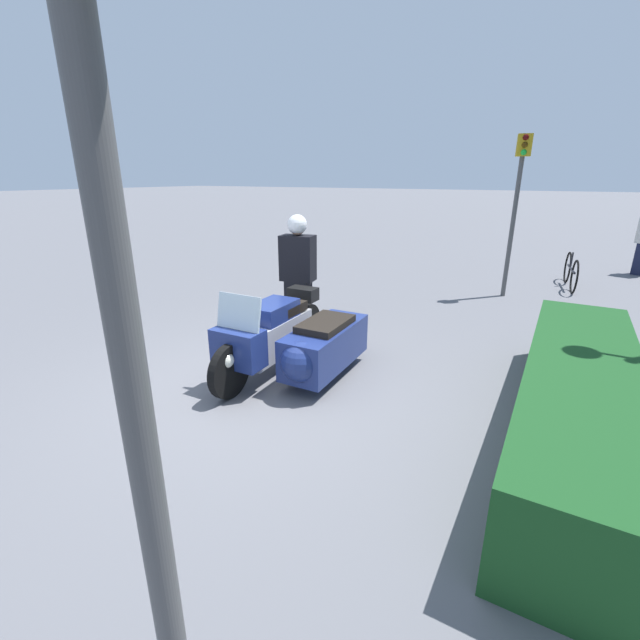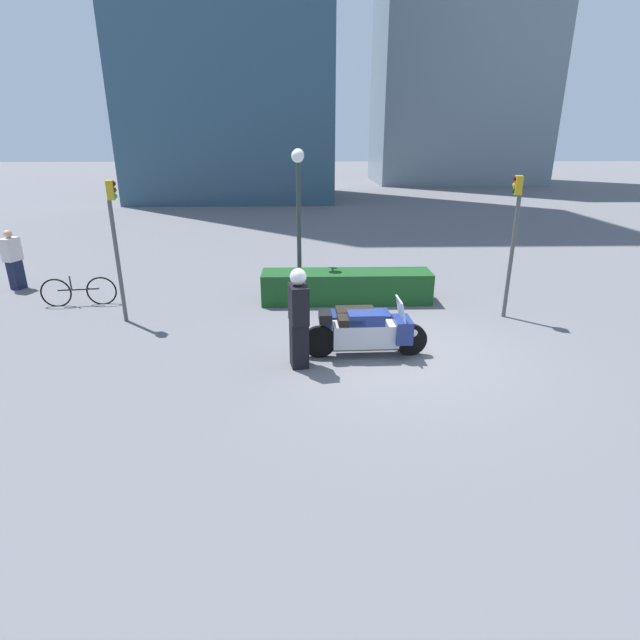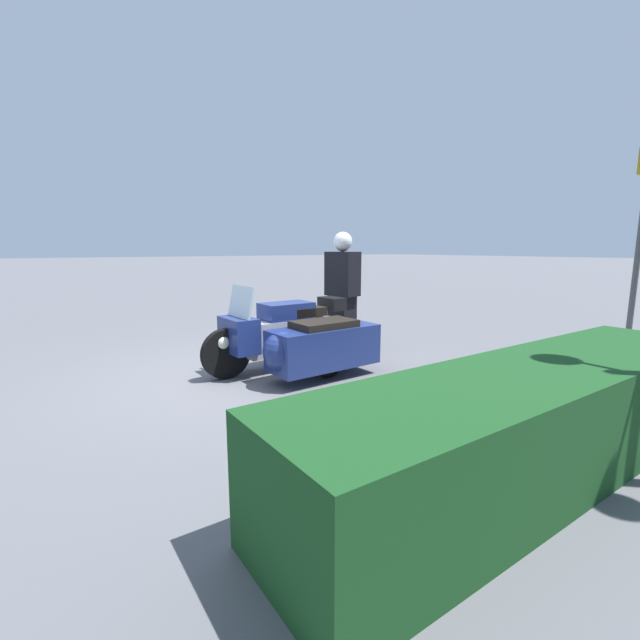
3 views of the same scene
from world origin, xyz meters
TOP-DOWN VIEW (x-y plane):
  - ground_plane at (0.00, 0.00)m, footprint 160.00×160.00m
  - police_motorcycle at (-0.67, 0.24)m, footprint 2.42×1.28m
  - officer_rider at (-1.98, -0.54)m, footprint 0.40×0.56m
  - hedge_bush_curbside at (-0.80, 3.31)m, footprint 4.31×0.96m
  - traffic_light_near at (2.82, 2.05)m, footprint 0.22×0.28m
  - traffic_light_far at (-6.00, 2.00)m, footprint 0.22×0.28m
  - bicycle_parked at (-7.56, 3.18)m, footprint 1.81×0.28m

SIDE VIEW (x-z plane):
  - ground_plane at x=0.00m, z-range 0.00..0.00m
  - bicycle_parked at x=-7.56m, z-range -0.04..0.75m
  - hedge_bush_curbside at x=-0.80m, z-range 0.00..0.79m
  - police_motorcycle at x=-0.67m, z-range -0.11..1.04m
  - officer_rider at x=-1.98m, z-range 0.05..1.92m
  - traffic_light_far at x=-6.00m, z-range 0.52..3.67m
  - traffic_light_near at x=2.82m, z-range 0.52..3.75m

